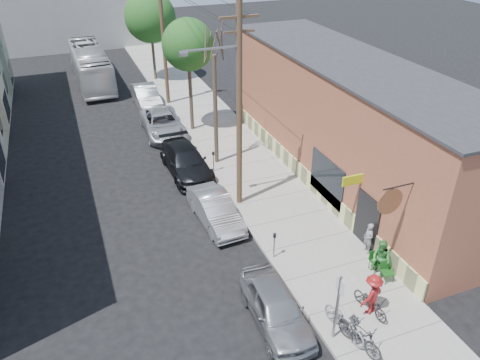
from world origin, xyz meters
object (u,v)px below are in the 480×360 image
object	(u,v)px
parking_meter_near	(274,241)
parked_bike_a	(360,335)
utility_pole_near	(238,106)
tree_leafy_far	(150,17)
parked_bike_b	(345,322)
patron_green	(381,259)
car_1	(215,210)
patio_chair_a	(388,272)
bus	(91,66)
car_3	(163,124)
patio_chair_b	(376,262)
cyclist	(372,294)
car_0	(276,308)
tree_bare	(215,111)
tree_leafy_mid	(188,45)
car_2	(186,161)
patron_grey	(368,238)
parking_meter_far	(213,158)
car_4	(146,96)
sign_post	(338,302)

from	to	relation	value
parking_meter_near	parked_bike_a	world-z (taller)	parking_meter_near
parking_meter_near	parked_bike_a	distance (m)	5.52
utility_pole_near	tree_leafy_far	distance (m)	21.56
parked_bike_b	utility_pole_near	bearing A→B (deg)	82.98
tree_leafy_far	parked_bike_a	bearing A→B (deg)	-89.79
patron_green	car_1	xyz separation A→B (m)	(-4.99, 6.22, -0.29)
patio_chair_a	bus	xyz separation A→B (m)	(-8.37, 30.48, 0.95)
patio_chair_a	car_3	xyz separation A→B (m)	(-5.10, 17.71, 0.16)
patio_chair_a	patio_chair_b	world-z (taller)	same
utility_pole_near	car_3	xyz separation A→B (m)	(-1.59, 10.02, -4.66)
cyclist	car_0	size ratio (longest dim) A/B	0.40
tree_bare	tree_leafy_mid	distance (m)	5.77
car_1	car_2	size ratio (longest dim) A/B	0.83
patron_grey	parking_meter_near	bearing A→B (deg)	-102.32
tree_bare	patio_chair_b	size ratio (longest dim) A/B	7.28
patron_grey	car_3	xyz separation A→B (m)	(-5.40, 15.86, -0.14)
utility_pole_near	patron_grey	xyz separation A→B (m)	(3.81, -5.84, -4.52)
parking_meter_near	parked_bike_a	xyz separation A→B (m)	(0.66, -5.47, -0.25)
parking_meter_far	tree_leafy_mid	bearing A→B (deg)	84.99
tree_bare	cyclist	xyz separation A→B (m)	(1.46, -13.50, -2.34)
tree_leafy_far	patron_green	xyz separation A→B (m)	(2.99, -28.83, -4.43)
patron_grey	car_0	bearing A→B (deg)	-64.57
car_4	tree_leafy_far	bearing A→B (deg)	71.18
patron_grey	car_2	xyz separation A→B (m)	(-5.40, 10.05, -0.13)
sign_post	parked_bike_a	world-z (taller)	sign_post
patron_green	cyclist	distance (m)	2.21
patio_chair_a	car_4	size ratio (longest dim) A/B	0.18
tree_leafy_far	bus	size ratio (longest dim) A/B	0.67
parked_bike_b	car_1	distance (m)	8.56
sign_post	car_2	bearing A→B (deg)	96.48
utility_pole_near	patio_chair_b	distance (m)	9.17
patio_chair_b	parked_bike_a	xyz separation A→B (m)	(-2.94, -3.14, 0.15)
tree_leafy_far	patron_green	world-z (taller)	tree_leafy_far
car_3	parked_bike_b	bearing A→B (deg)	-82.50
parked_bike_a	car_2	world-z (taller)	car_2
tree_leafy_mid	bus	distance (m)	14.64
patron_grey	car_4	xyz separation A→B (m)	(-5.40, 21.44, -0.10)
car_0	car_4	bearing A→B (deg)	92.69
tree_bare	patio_chair_a	xyz separation A→B (m)	(3.10, -12.32, -2.76)
parking_meter_far	patio_chair_b	bearing A→B (deg)	-71.17
parking_meter_far	patio_chair_b	size ratio (longest dim) A/B	1.41
parking_meter_near	parked_bike_b	distance (m)	4.76
tree_leafy_mid	patron_green	xyz separation A→B (m)	(2.99, -17.12, -4.85)
patron_green	tree_bare	bearing A→B (deg)	-176.55
patio_chair_a	parked_bike_b	bearing A→B (deg)	-138.14
sign_post	car_1	size ratio (longest dim) A/B	0.65
tree_bare	patron_green	bearing A→B (deg)	-75.90
sign_post	parking_meter_near	world-z (taller)	sign_post
parked_bike_b	bus	bearing A→B (deg)	89.81
car_3	bus	distance (m)	13.21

